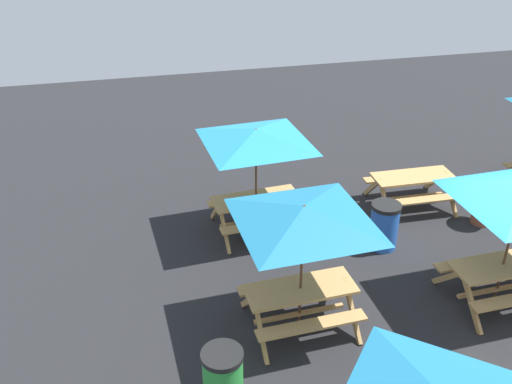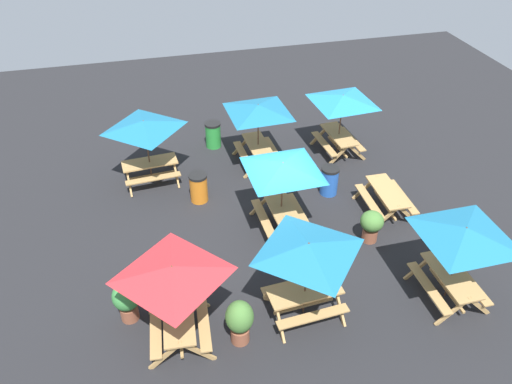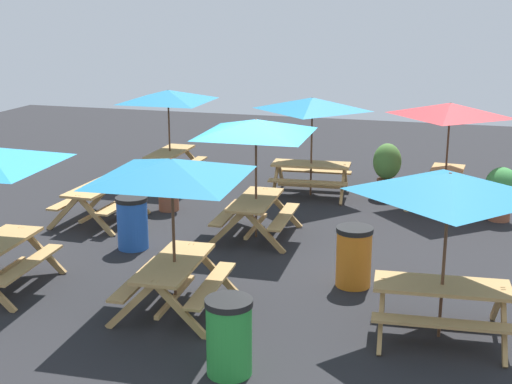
# 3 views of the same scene
# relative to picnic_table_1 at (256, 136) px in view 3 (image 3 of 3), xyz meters

# --- Properties ---
(ground_plane) EXTENTS (29.13, 29.13, 0.00)m
(ground_plane) POSITION_rel_picnic_table_1_xyz_m (-0.05, -0.08, -1.99)
(ground_plane) COLOR #232326
(ground_plane) RESTS_ON ground
(picnic_table_1) EXTENTS (2.83, 2.83, 2.34)m
(picnic_table_1) POSITION_rel_picnic_table_1_xyz_m (0.00, 0.00, 0.00)
(picnic_table_1) COLOR tan
(picnic_table_1) RESTS_ON ground
(picnic_table_2) EXTENTS (1.84, 1.57, 0.81)m
(picnic_table_2) POSITION_rel_picnic_table_1_xyz_m (0.05, 3.37, -1.43)
(picnic_table_2) COLOR tan
(picnic_table_2) RESTS_ON ground
(picnic_table_3) EXTENTS (2.15, 2.15, 2.34)m
(picnic_table_3) POSITION_rel_picnic_table_1_xyz_m (-3.37, -3.57, 0.00)
(picnic_table_3) COLOR tan
(picnic_table_3) RESTS_ON ground
(picnic_table_4) EXTENTS (2.15, 2.15, 2.34)m
(picnic_table_4) POSITION_rel_picnic_table_1_xyz_m (3.27, -3.43, 0.00)
(picnic_table_4) COLOR tan
(picnic_table_4) RESTS_ON ground
(picnic_table_5) EXTENTS (2.83, 2.83, 2.34)m
(picnic_table_5) POSITION_rel_picnic_table_1_xyz_m (-3.57, 0.21, 0.00)
(picnic_table_5) COLOR tan
(picnic_table_5) RESTS_ON ground
(picnic_table_6) EXTENTS (2.13, 2.13, 2.34)m
(picnic_table_6) POSITION_rel_picnic_table_1_xyz_m (3.30, -0.39, 0.00)
(picnic_table_6) COLOR tan
(picnic_table_6) RESTS_ON ground
(picnic_table_7) EXTENTS (2.83, 2.83, 2.34)m
(picnic_table_7) POSITION_rel_picnic_table_1_xyz_m (3.68, 3.32, 0.00)
(picnic_table_7) COLOR tan
(picnic_table_7) RESTS_ON ground
(trash_bin_blue) EXTENTS (0.59, 0.59, 0.98)m
(trash_bin_blue) POSITION_rel_picnic_table_1_xyz_m (-1.25, 2.00, -1.49)
(trash_bin_blue) COLOR blue
(trash_bin_blue) RESTS_ON ground
(trash_bin_orange) EXTENTS (0.59, 0.59, 0.98)m
(trash_bin_orange) POSITION_rel_picnic_table_1_xyz_m (-1.90, -2.17, -1.49)
(trash_bin_orange) COLOR orange
(trash_bin_orange) RESTS_ON ground
(trash_bin_green) EXTENTS (0.59, 0.59, 0.98)m
(trash_bin_green) POSITION_rel_picnic_table_1_xyz_m (-5.11, -1.13, -1.49)
(trash_bin_green) COLOR green
(trash_bin_green) RESTS_ON ground
(potted_plant_0) EXTENTS (0.65, 0.65, 1.24)m
(potted_plant_0) POSITION_rel_picnic_table_1_xyz_m (3.73, -2.09, -1.28)
(potted_plant_0) COLOR #935138
(potted_plant_0) RESTS_ON ground
(potted_plant_1) EXTENTS (0.67, 0.67, 1.00)m
(potted_plant_1) POSITION_rel_picnic_table_1_xyz_m (1.22, 2.33, -1.40)
(potted_plant_1) COLOR #935138
(potted_plant_1) RESTS_ON ground
(potted_plant_2) EXTENTS (0.66, 0.66, 1.13)m
(potted_plant_2) POSITION_rel_picnic_table_1_xyz_m (2.44, -4.57, -1.33)
(potted_plant_2) COLOR #935138
(potted_plant_2) RESTS_ON ground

